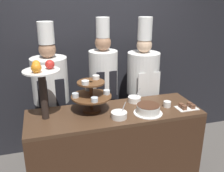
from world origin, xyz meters
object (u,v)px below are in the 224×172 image
at_px(fruit_pedestal, 42,80).
at_px(cake_square_tray, 187,107).
at_px(serving_bowl_far, 134,99).
at_px(cup_white, 167,104).
at_px(chef_center_left, 104,86).
at_px(cake_round, 148,109).
at_px(serving_bowl_near, 119,115).
at_px(chef_center_right, 143,85).
at_px(tiered_stand, 91,93).
at_px(chef_left, 51,94).

height_order(fruit_pedestal, cake_square_tray, fruit_pedestal).
xyz_separation_m(cake_square_tray, serving_bowl_far, (-0.48, 0.32, 0.01)).
bearing_deg(cup_white, chef_center_left, 132.42).
bearing_deg(cake_round, fruit_pedestal, 169.87).
xyz_separation_m(cup_white, serving_bowl_far, (-0.29, 0.23, -0.00)).
relative_size(cake_round, cake_square_tray, 1.31).
bearing_deg(chef_center_left, cake_square_tray, -43.47).
bearing_deg(serving_bowl_near, serving_bowl_far, 49.06).
bearing_deg(fruit_pedestal, chef_center_right, 22.60).
height_order(cup_white, chef_center_left, chef_center_left).
height_order(fruit_pedestal, cup_white, fruit_pedestal).
relative_size(tiered_stand, fruit_pedestal, 0.72).
height_order(serving_bowl_near, chef_center_left, chef_center_left).
bearing_deg(cup_white, chef_left, 152.95).
bearing_deg(cup_white, chef_center_right, 93.06).
height_order(tiered_stand, chef_left, chef_left).
bearing_deg(chef_center_left, tiered_stand, -117.78).
bearing_deg(fruit_pedestal, serving_bowl_near, -15.80).
bearing_deg(cake_round, cake_square_tray, -0.49).
xyz_separation_m(serving_bowl_near, chef_left, (-0.61, 0.72, 0.02)).
bearing_deg(cup_white, cake_square_tray, -26.96).
height_order(cup_white, serving_bowl_far, serving_bowl_far).
xyz_separation_m(tiered_stand, cake_square_tray, (0.99, -0.23, -0.18)).
bearing_deg(chef_center_right, cake_round, -108.34).
xyz_separation_m(cake_round, serving_bowl_far, (-0.03, 0.32, -0.01)).
distance_m(cake_square_tray, chef_left, 1.55).
relative_size(fruit_pedestal, cake_round, 1.97).
bearing_deg(cup_white, serving_bowl_near, -169.60).
height_order(chef_center_left, chef_center_right, chef_center_left).
relative_size(fruit_pedestal, serving_bowl_near, 3.52).
relative_size(tiered_stand, cake_round, 1.41).
height_order(fruit_pedestal, cake_round, fruit_pedestal).
xyz_separation_m(serving_bowl_far, chef_center_left, (-0.26, 0.38, 0.06)).
relative_size(cup_white, chef_left, 0.04).
height_order(cup_white, cake_square_tray, cup_white).
xyz_separation_m(cake_square_tray, chef_center_right, (-0.22, 0.70, 0.03)).
height_order(chef_left, chef_center_right, chef_center_right).
bearing_deg(serving_bowl_far, cake_round, -85.00).
bearing_deg(serving_bowl_near, fruit_pedestal, 164.20).
bearing_deg(chef_left, serving_bowl_far, -23.05).
xyz_separation_m(serving_bowl_near, serving_bowl_far, (0.29, 0.33, -0.00)).
bearing_deg(fruit_pedestal, chef_center_left, 35.71).
xyz_separation_m(chef_left, chef_center_left, (0.64, 0.00, 0.04)).
relative_size(fruit_pedestal, serving_bowl_far, 3.59).
relative_size(cup_white, chef_center_left, 0.04).
distance_m(tiered_stand, cup_white, 0.83).
bearing_deg(chef_center_right, cake_square_tray, -72.80).
xyz_separation_m(fruit_pedestal, cup_white, (1.28, -0.09, -0.37)).
bearing_deg(fruit_pedestal, chef_left, 80.73).
bearing_deg(cake_round, tiered_stand, 157.50).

